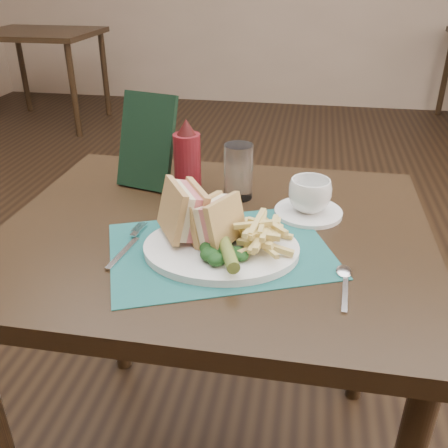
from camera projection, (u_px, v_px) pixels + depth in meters
name	position (u px, v px, depth m)	size (l,w,h in m)	color
floor	(242.00, 342.00, 1.84)	(7.00, 7.00, 0.00)	black
wall_back	(294.00, 104.00, 4.89)	(6.00, 6.00, 0.00)	tan
table_main	(216.00, 360.00, 1.23)	(0.90, 0.75, 0.75)	black
table_bg_left	(46.00, 78.00, 4.16)	(0.90, 0.75, 0.75)	black
placemat	(220.00, 250.00, 0.97)	(0.42, 0.30, 0.00)	#1B5956
plate	(221.00, 248.00, 0.96)	(0.30, 0.24, 0.01)	white
sandwich_half_a	(172.00, 212.00, 0.96)	(0.06, 0.11, 0.10)	tan
sandwich_half_b	(209.00, 217.00, 0.95)	(0.06, 0.09, 0.09)	tan
kale_garnish	(221.00, 254.00, 0.90)	(0.11, 0.08, 0.03)	#133414
pickle_spear	(228.00, 251.00, 0.89)	(0.02, 0.02, 0.12)	#596C29
fries_pile	(261.00, 231.00, 0.94)	(0.18, 0.20, 0.06)	#DEC66F
fork	(128.00, 243.00, 0.98)	(0.03, 0.17, 0.01)	silver
spoon	(345.00, 285.00, 0.86)	(0.03, 0.15, 0.01)	silver
saucer	(308.00, 212.00, 1.11)	(0.15, 0.15, 0.01)	white
coffee_cup	(310.00, 195.00, 1.09)	(0.09, 0.09, 0.07)	white
drinking_glass	(238.00, 172.00, 1.16)	(0.07, 0.07, 0.13)	white
ketchup_bottle	(187.00, 158.00, 1.16)	(0.06, 0.06, 0.19)	maroon
check_presenter	(147.00, 141.00, 1.21)	(0.14, 0.02, 0.23)	black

